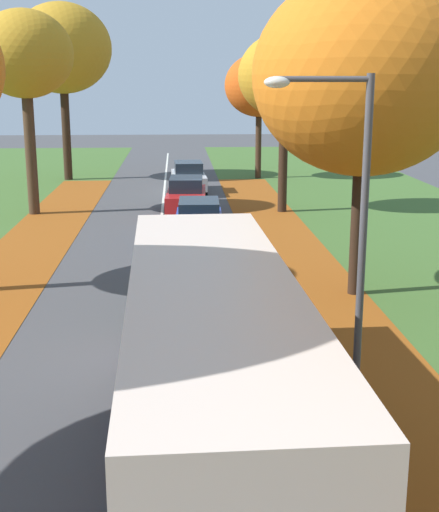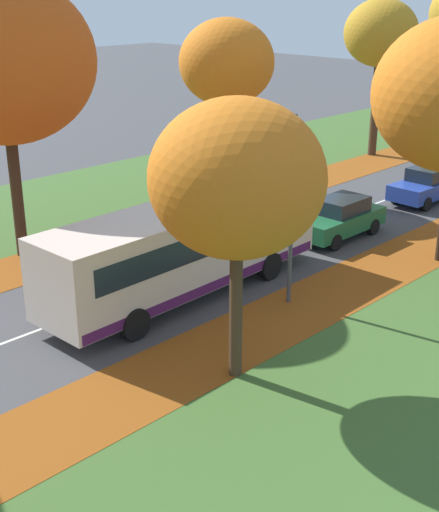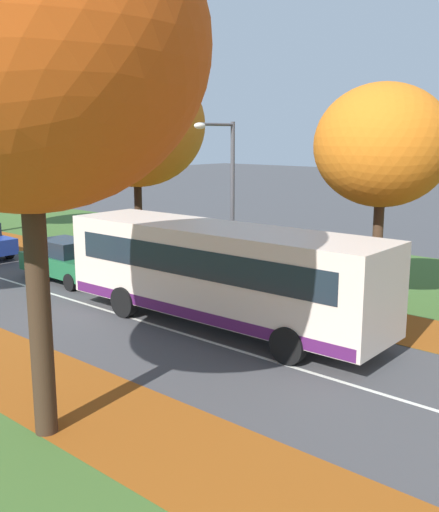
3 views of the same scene
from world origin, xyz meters
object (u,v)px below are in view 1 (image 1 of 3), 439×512
Objects in this scene: car_silver_fourth_in_line at (189,177)px; car_red_third_in_line at (186,196)px; bus at (212,357)px; car_green_lead at (208,273)px; tree_left_distant at (62,49)px; tree_right_far at (285,76)px; streetlamp_right at (346,205)px; tree_right_mid at (364,75)px; tree_right_distant at (259,86)px; car_blue_following at (199,223)px; tree_left_far at (25,56)px.

car_red_third_in_line is at bearing -91.98° from car_silver_fourth_in_line.
bus is 8.17m from car_green_lead.
car_silver_fourth_in_line is (7.14, -5.38, -6.77)m from tree_left_distant.
tree_right_far is 19.84m from streetlamp_right.
tree_right_far is at bearing 90.74° from tree_right_mid.
tree_right_far reaches higher than tree_right_distant.
streetlamp_right reaches higher than car_blue_following.
car_silver_fourth_in_line is at bearing 90.76° from car_blue_following.
tree_right_distant reaches higher than car_red_third_in_line.
bus is at bearing -97.71° from tree_right_distant.
tree_left_distant reaches higher than car_blue_following.
tree_right_distant reaches higher than car_green_lead.
tree_left_distant is 26.66m from car_green_lead.
bus is at bearing -91.02° from car_blue_following.
tree_right_far is 6.79m from car_red_third_in_line.
tree_left_far reaches higher than tree_right_far.
tree_right_distant is 1.73× the size of car_red_third_in_line.
bus is at bearing -89.72° from car_red_third_in_line.
streetlamp_right is 1.41× the size of car_silver_fourth_in_line.
bus is 2.49× the size of car_green_lead.
tree_right_mid is at bearing -89.26° from tree_right_far.
tree_left_distant is 2.39× the size of car_red_third_in_line.
tree_left_far is 1.02× the size of tree_right_mid.
bus is 21.34m from car_red_third_in_line.
tree_right_mid is at bearing -90.02° from tree_right_distant.
car_green_lead is 13.21m from car_red_third_in_line.
car_green_lead is at bearing -88.29° from car_red_third_in_line.
car_blue_following is (7.30, -17.73, -6.77)m from tree_left_distant.
car_green_lead is (7.32, -24.73, -6.77)m from tree_left_distant.
car_green_lead is at bearing 87.97° from bus.
car_green_lead is 6.99m from car_blue_following.
tree_right_distant is at bearing 80.45° from car_green_lead.
car_green_lead is at bearing -89.46° from car_silver_fourth_in_line.
car_red_third_in_line is at bearing 109.71° from tree_right_mid.
car_red_third_in_line is (-4.55, -11.48, -4.69)m from tree_right_distant.
streetlamp_right is 1.41× the size of car_blue_following.
tree_right_far reaches higher than car_red_third_in_line.
car_red_third_in_line is (-4.37, -0.18, -5.19)m from tree_right_far.
tree_left_far is 2.07× the size of car_blue_following.
tree_right_far is 14.89m from car_green_lead.
streetlamp_right is at bearing -84.74° from car_silver_fourth_in_line.
car_green_lead is (-3.98, -13.38, -5.19)m from tree_right_far.
car_blue_following is at bearing 90.15° from car_green_lead.
car_red_third_in_line and car_silver_fourth_in_line have the same top height.
car_green_lead is 19.35m from car_silver_fourth_in_line.
car_green_lead and car_red_third_in_line have the same top height.
car_red_third_in_line is at bearing -2.46° from tree_left_far.
tree_right_far is (11.30, -11.35, -1.58)m from tree_left_distant.
tree_right_mid reaches higher than tree_right_far.
tree_left_distant is at bearing 142.98° from car_silver_fourth_in_line.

